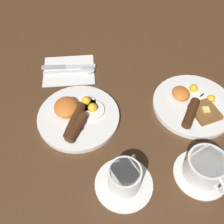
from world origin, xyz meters
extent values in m
plane|color=#4C301C|center=(0.00, 0.00, 0.00)|extent=(3.00, 3.00, 0.00)
cylinder|color=white|center=(0.00, 0.00, 0.01)|extent=(0.24, 0.24, 0.01)
cylinder|color=white|center=(-0.04, 0.03, 0.02)|extent=(0.06, 0.06, 0.01)
sphere|color=yellow|center=(-0.04, 0.03, 0.03)|extent=(0.03, 0.03, 0.03)
cylinder|color=white|center=(-0.01, 0.04, 0.02)|extent=(0.08, 0.08, 0.01)
sphere|color=yellow|center=(-0.01, 0.04, 0.03)|extent=(0.03, 0.03, 0.03)
ellipsoid|color=orange|center=(-0.02, -0.03, 0.03)|extent=(0.08, 0.07, 0.04)
cylinder|color=#462514|center=(0.05, -0.01, 0.03)|extent=(0.09, 0.07, 0.03)
cylinder|color=#422312|center=(0.03, -0.01, 0.03)|extent=(0.12, 0.07, 0.03)
cylinder|color=#331C0A|center=(0.01, 0.00, 0.03)|extent=(0.09, 0.03, 0.02)
cylinder|color=white|center=(0.02, 0.35, 0.01)|extent=(0.25, 0.25, 0.01)
cylinder|color=white|center=(-0.03, 0.37, 0.02)|extent=(0.06, 0.06, 0.01)
sphere|color=yellow|center=(-0.03, 0.37, 0.03)|extent=(0.03, 0.03, 0.03)
cylinder|color=white|center=(0.02, 0.40, 0.02)|extent=(0.06, 0.06, 0.01)
sphere|color=yellow|center=(0.02, 0.41, 0.03)|extent=(0.02, 0.02, 0.02)
ellipsoid|color=orange|center=(-0.02, 0.32, 0.03)|extent=(0.06, 0.06, 0.03)
cylinder|color=#402210|center=(0.06, 0.32, 0.03)|extent=(0.10, 0.08, 0.03)
cube|color=brown|center=(0.06, 0.37, 0.02)|extent=(0.09, 0.09, 0.01)
cube|color=#F4E072|center=(0.06, 0.37, 0.03)|extent=(0.02, 0.02, 0.01)
cylinder|color=white|center=(0.23, 0.09, 0.00)|extent=(0.15, 0.15, 0.01)
cylinder|color=white|center=(0.23, 0.09, 0.04)|extent=(0.08, 0.08, 0.07)
cylinder|color=#9E7047|center=(0.23, 0.09, 0.07)|extent=(0.07, 0.07, 0.00)
torus|color=white|center=(0.19, 0.11, 0.05)|extent=(0.04, 0.03, 0.04)
cylinder|color=white|center=(0.24, 0.29, 0.00)|extent=(0.14, 0.14, 0.01)
cylinder|color=white|center=(0.24, 0.29, 0.04)|extent=(0.10, 0.10, 0.07)
cylinder|color=#9E7047|center=(0.24, 0.29, 0.07)|extent=(0.09, 0.09, 0.00)
torus|color=white|center=(0.28, 0.30, 0.05)|extent=(0.05, 0.02, 0.04)
cube|color=white|center=(-0.21, -0.01, 0.00)|extent=(0.16, 0.19, 0.01)
cube|color=silver|center=(-0.22, 0.03, 0.01)|extent=(0.03, 0.10, 0.00)
cube|color=#9E9EA3|center=(-0.23, -0.06, 0.01)|extent=(0.03, 0.09, 0.01)
ellipsoid|color=silver|center=(-0.19, 0.05, 0.01)|extent=(0.04, 0.05, 0.01)
cube|color=silver|center=(-0.21, -0.04, 0.01)|extent=(0.02, 0.13, 0.00)
camera|label=1|loc=(0.48, 0.02, 0.63)|focal=42.00mm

